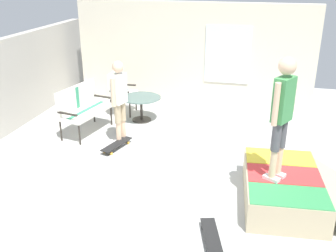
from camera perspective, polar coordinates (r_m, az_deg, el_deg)
ground_plane at (r=6.84m, az=1.40°, el=-7.43°), size 12.00×12.00×0.10m
house_facade at (r=9.96m, az=3.63°, el=10.44°), size 0.23×6.00×2.57m
skate_ramp at (r=6.23m, az=16.73°, el=-8.69°), size 1.90×1.88×0.47m
patio_bench at (r=8.47m, az=-12.60°, el=3.03°), size 1.33×0.78×1.02m
patio_chair_near_house at (r=9.46m, az=-7.26°, el=5.43°), size 0.64×0.58×1.02m
patio_table at (r=8.98m, az=-3.95°, el=3.24°), size 0.90×0.90×0.57m
person_watching at (r=7.69m, az=-7.17°, el=4.35°), size 0.47×0.30×1.69m
person_skater at (r=5.55m, az=16.43°, el=2.28°), size 0.43×0.35×1.80m
skateboard_by_bench at (r=7.75m, az=-7.55°, el=-2.71°), size 0.82×0.41×0.10m
skateboard_spare at (r=5.29m, az=6.42°, el=-15.93°), size 0.82×0.42×0.10m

